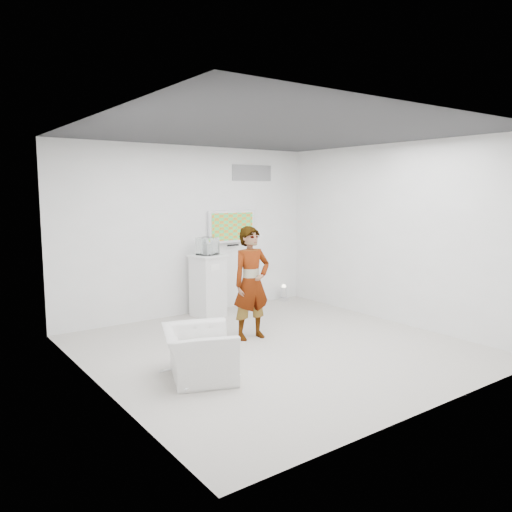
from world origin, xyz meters
name	(u,v)px	position (x,y,z in m)	size (l,w,h in m)	color
room	(277,243)	(0.00, 0.00, 1.50)	(5.01, 5.01, 3.00)	#A9A39B
tv	(231,226)	(0.85, 2.45, 1.55)	(1.00, 0.08, 0.60)	silver
logo_decal	(252,173)	(1.35, 2.49, 2.55)	(0.90, 0.02, 0.30)	gray
person	(251,283)	(-0.01, 0.60, 0.85)	(0.62, 0.41, 1.70)	silver
armchair	(199,353)	(-1.45, -0.36, 0.30)	(0.93, 0.81, 0.60)	silver
pedestal	(208,286)	(0.15, 2.15, 0.55)	(0.53, 0.53, 1.10)	silver
floor_uplight	(284,293)	(2.02, 2.32, 0.16)	(0.20, 0.20, 0.31)	white
vitrine	(208,246)	(0.15, 2.15, 1.25)	(0.31, 0.31, 0.31)	silver
console	(208,249)	(0.15, 2.15, 1.20)	(0.04, 0.14, 0.20)	silver
wii_remote	(260,236)	(0.25, 0.74, 1.53)	(0.03, 0.13, 0.03)	silver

